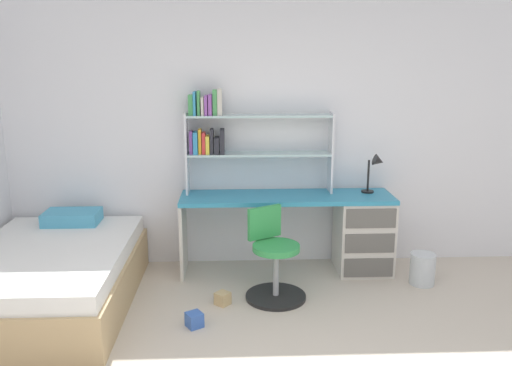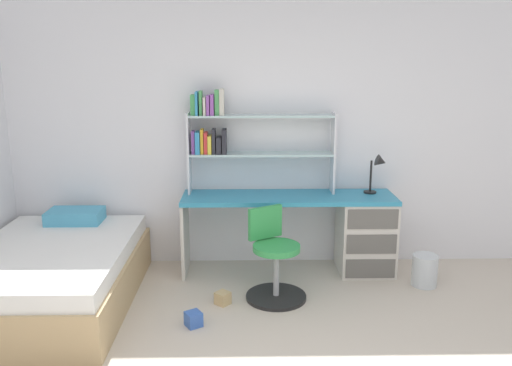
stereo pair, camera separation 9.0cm
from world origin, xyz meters
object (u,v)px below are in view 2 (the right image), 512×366
at_px(bookshelf_hutch, 236,133).
at_px(bed_platform, 52,275).
at_px(swivel_chair, 274,264).
at_px(toy_block_natural_2, 223,298).
at_px(toy_block_blue_0, 194,319).
at_px(waste_bin, 425,270).
at_px(desk, 344,229).
at_px(desk_lamp, 379,168).

relative_size(bookshelf_hutch, bed_platform, 0.74).
xyz_separation_m(swivel_chair, toy_block_natural_2, (-0.44, -0.13, -0.25)).
bearing_deg(toy_block_blue_0, bed_platform, 161.46).
bearing_deg(bed_platform, toy_block_natural_2, -1.47).
bearing_deg(waste_bin, desk, 152.18).
height_order(waste_bin, toy_block_natural_2, waste_bin).
height_order(swivel_chair, toy_block_natural_2, swivel_chair).
xyz_separation_m(swivel_chair, bed_platform, (-1.85, -0.09, -0.05)).
distance_m(desk_lamp, waste_bin, 1.02).
bearing_deg(desk_lamp, toy_block_natural_2, -152.64).
distance_m(desk_lamp, bed_platform, 3.05).
distance_m(desk, toy_block_blue_0, 1.76).
xyz_separation_m(desk_lamp, swivel_chair, (-1.01, -0.62, -0.71)).
height_order(desk_lamp, toy_block_blue_0, desk_lamp).
relative_size(waste_bin, toy_block_blue_0, 2.54).
distance_m(swivel_chair, toy_block_blue_0, 0.85).
bearing_deg(swivel_chair, bed_platform, -177.18).
distance_m(swivel_chair, waste_bin, 1.40).
bearing_deg(bookshelf_hutch, toy_block_natural_2, -97.58).
xyz_separation_m(desk, bookshelf_hutch, (-1.03, 0.14, 0.90)).
xyz_separation_m(bookshelf_hutch, swivel_chair, (0.33, -0.71, -1.03)).
bearing_deg(toy_block_natural_2, bookshelf_hutch, 82.42).
bearing_deg(desk_lamp, bed_platform, -166.01).
bearing_deg(toy_block_natural_2, swivel_chair, 16.21).
bearing_deg(toy_block_natural_2, bed_platform, 178.53).
height_order(bookshelf_hutch, desk_lamp, bookshelf_hutch).
relative_size(toy_block_blue_0, toy_block_natural_2, 1.07).
xyz_separation_m(desk_lamp, bed_platform, (-2.86, -0.71, -0.76)).
distance_m(desk, toy_block_natural_2, 1.39).
height_order(desk, desk_lamp, desk_lamp).
bearing_deg(bookshelf_hutch, desk_lamp, -3.89).
distance_m(bookshelf_hutch, bed_platform, 2.03).
relative_size(swivel_chair, toy_block_blue_0, 6.83).
distance_m(bed_platform, waste_bin, 3.24).
bearing_deg(bed_platform, waste_bin, 5.42).
bearing_deg(bookshelf_hutch, waste_bin, -16.32).
distance_m(bookshelf_hutch, toy_block_natural_2, 1.53).
bearing_deg(bookshelf_hutch, swivel_chair, -65.37).
xyz_separation_m(desk, toy_block_natural_2, (-1.14, -0.70, -0.37)).
bearing_deg(swivel_chair, toy_block_natural_2, -163.79).
bearing_deg(swivel_chair, bookshelf_hutch, 114.63).
height_order(bookshelf_hutch, swivel_chair, bookshelf_hutch).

